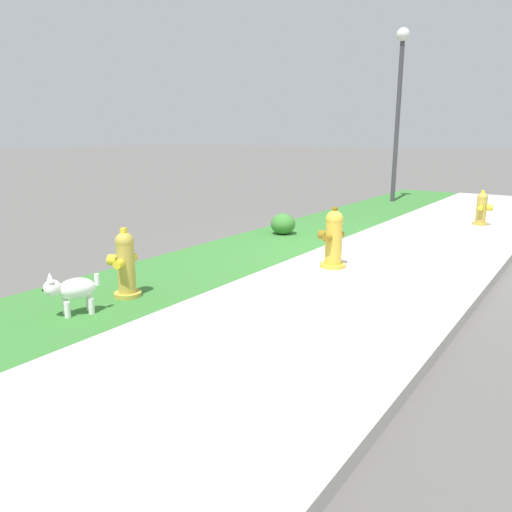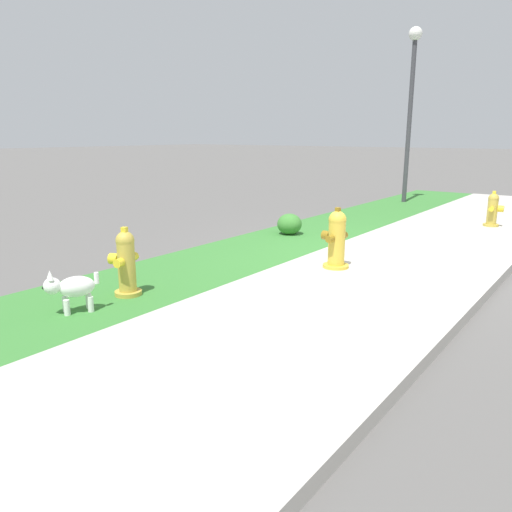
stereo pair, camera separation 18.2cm
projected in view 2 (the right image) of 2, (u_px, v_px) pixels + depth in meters
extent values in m
plane|color=#5B5956|center=(399.00, 261.00, 6.82)|extent=(120.00, 120.00, 0.00)
cube|color=#BCB7AD|center=(399.00, 261.00, 6.82)|extent=(18.00, 2.39, 0.01)
cube|color=#387A33|center=(277.00, 242.00, 7.99)|extent=(18.00, 1.66, 0.01)
cube|color=#BCB7AD|center=(501.00, 272.00, 6.07)|extent=(18.00, 0.16, 0.12)
cylinder|color=gold|center=(336.00, 266.00, 6.46)|extent=(0.33, 0.33, 0.05)
cylinder|color=gold|center=(337.00, 242.00, 6.39)|extent=(0.22, 0.22, 0.59)
sphere|color=gold|center=(337.00, 220.00, 6.32)|extent=(0.23, 0.23, 0.23)
cube|color=olive|center=(338.00, 210.00, 6.28)|extent=(0.06, 0.06, 0.06)
cylinder|color=olive|center=(330.00, 239.00, 6.26)|extent=(0.10, 0.10, 0.09)
cylinder|color=olive|center=(343.00, 235.00, 6.48)|extent=(0.10, 0.10, 0.09)
cylinder|color=olive|center=(327.00, 235.00, 6.47)|extent=(0.13, 0.11, 0.12)
cylinder|color=gold|center=(491.00, 225.00, 9.38)|extent=(0.28, 0.28, 0.05)
cylinder|color=gold|center=(492.00, 211.00, 9.32)|extent=(0.18, 0.18, 0.48)
sphere|color=gold|center=(494.00, 198.00, 9.26)|extent=(0.19, 0.19, 0.19)
cube|color=yellow|center=(494.00, 192.00, 9.24)|extent=(0.06, 0.06, 0.06)
cylinder|color=yellow|center=(494.00, 207.00, 9.42)|extent=(0.10, 0.10, 0.09)
cylinder|color=yellow|center=(492.00, 209.00, 9.20)|extent=(0.10, 0.10, 0.09)
cylinder|color=yellow|center=(501.00, 209.00, 9.23)|extent=(0.13, 0.11, 0.12)
cylinder|color=gold|center=(128.00, 293.00, 5.38)|extent=(0.29, 0.29, 0.05)
cylinder|color=gold|center=(127.00, 266.00, 5.31)|extent=(0.19, 0.19, 0.55)
sphere|color=gold|center=(125.00, 240.00, 5.24)|extent=(0.20, 0.20, 0.20)
cube|color=yellow|center=(124.00, 230.00, 5.21)|extent=(0.07, 0.07, 0.06)
cylinder|color=yellow|center=(119.00, 263.00, 5.16)|extent=(0.11, 0.11, 0.09)
cylinder|color=yellow|center=(133.00, 257.00, 5.42)|extent=(0.11, 0.11, 0.09)
cylinder|color=yellow|center=(115.00, 259.00, 5.33)|extent=(0.15, 0.13, 0.12)
ellipsoid|color=white|center=(77.00, 287.00, 4.81)|extent=(0.40, 0.34, 0.20)
sphere|color=white|center=(52.00, 286.00, 4.71)|extent=(0.16, 0.16, 0.16)
sphere|color=black|center=(43.00, 288.00, 4.67)|extent=(0.03, 0.03, 0.03)
cone|color=white|center=(51.00, 277.00, 4.64)|extent=(0.08, 0.08, 0.07)
cone|color=white|center=(50.00, 274.00, 4.72)|extent=(0.08, 0.08, 0.07)
cylinder|color=white|center=(67.00, 308.00, 4.76)|extent=(0.06, 0.06, 0.16)
cylinder|color=white|center=(65.00, 304.00, 4.85)|extent=(0.06, 0.06, 0.16)
cylinder|color=white|center=(91.00, 304.00, 4.85)|extent=(0.06, 0.06, 0.16)
cylinder|color=white|center=(89.00, 301.00, 4.95)|extent=(0.06, 0.06, 0.16)
cylinder|color=white|center=(97.00, 278.00, 4.88)|extent=(0.05, 0.05, 0.11)
cylinder|color=#3D3D42|center=(409.00, 123.00, 12.34)|extent=(0.11, 0.11, 3.92)
sphere|color=silver|center=(416.00, 34.00, 11.85)|extent=(0.32, 0.32, 0.32)
ellipsoid|color=#3D7F33|center=(289.00, 224.00, 8.61)|extent=(0.43, 0.43, 0.36)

